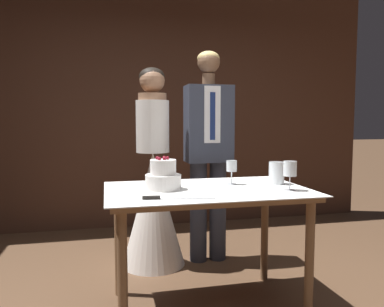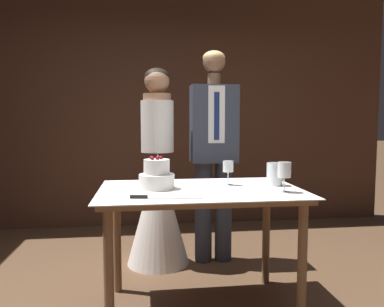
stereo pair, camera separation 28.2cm
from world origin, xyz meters
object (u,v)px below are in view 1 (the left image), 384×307
at_px(wine_glass_middle, 290,170).
at_px(bride, 153,193).
at_px(cake_knife, 165,198).
at_px(hurricane_candle, 277,173).
at_px(groom, 208,147).
at_px(wine_glass_near, 232,167).
at_px(tiered_cake, 163,177).
at_px(cake_table, 207,203).

xyz_separation_m(wine_glass_middle, bride, (-0.74, 1.03, -0.31)).
distance_m(cake_knife, hurricane_candle, 0.90).
height_order(wine_glass_middle, bride, bride).
bearing_deg(groom, wine_glass_near, -92.80).
distance_m(wine_glass_near, groom, 0.74).
bearing_deg(groom, tiered_cake, -123.02).
distance_m(cake_knife, wine_glass_near, 0.66).
distance_m(wine_glass_near, wine_glass_middle, 0.41).
relative_size(tiered_cake, cake_knife, 0.56).
xyz_separation_m(cake_knife, wine_glass_middle, (0.81, 0.09, 0.12)).
bearing_deg(cake_table, wine_glass_near, 28.35).
distance_m(tiered_cake, cake_knife, 0.32).
relative_size(cake_table, hurricane_candle, 8.37).
relative_size(tiered_cake, wine_glass_middle, 1.23).
bearing_deg(cake_table, groom, 73.79).
height_order(cake_table, wine_glass_middle, wine_glass_middle).
distance_m(wine_glass_middle, groom, 1.06).
xyz_separation_m(cake_table, tiered_cake, (-0.28, 0.04, 0.18)).
bearing_deg(hurricane_candle, groom, 109.29).
distance_m(wine_glass_near, hurricane_candle, 0.32).
relative_size(tiered_cake, groom, 0.12).
bearing_deg(cake_knife, wine_glass_near, 44.38).
distance_m(tiered_cake, bride, 0.85).
bearing_deg(bride, tiered_cake, -92.42).
bearing_deg(cake_knife, bride, 94.67).
bearing_deg(cake_knife, cake_table, 48.72).
distance_m(hurricane_candle, groom, 0.84).
relative_size(cake_table, wine_glass_middle, 6.96).
bearing_deg(tiered_cake, wine_glass_middle, -15.70).
xyz_separation_m(tiered_cake, wine_glass_middle, (0.77, -0.22, 0.05)).
xyz_separation_m(cake_knife, groom, (0.56, 1.11, 0.20)).
height_order(cake_table, cake_knife, cake_knife).
xyz_separation_m(wine_glass_near, hurricane_candle, (0.31, -0.06, -0.05)).
relative_size(tiered_cake, wine_glass_near, 1.38).
bearing_deg(tiered_cake, wine_glass_near, 8.94).
xyz_separation_m(bride, groom, (0.49, -0.00, 0.39)).
xyz_separation_m(hurricane_candle, groom, (-0.27, 0.79, 0.14)).
distance_m(cake_table, cake_knife, 0.43).
bearing_deg(tiered_cake, bride, 87.58).
bearing_deg(tiered_cake, hurricane_candle, 1.55).
relative_size(cake_table, groom, 0.70).
relative_size(cake_knife, wine_glass_near, 2.45).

